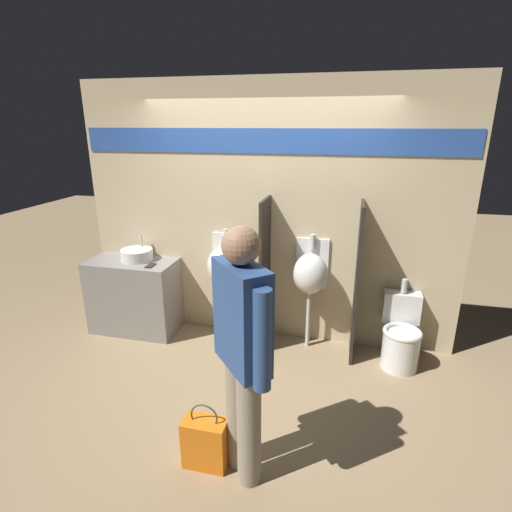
# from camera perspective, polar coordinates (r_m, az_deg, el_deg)

# --- Properties ---
(ground_plane) EXTENTS (16.00, 16.00, 0.00)m
(ground_plane) POSITION_cam_1_polar(r_m,az_deg,el_deg) (4.16, -0.57, -14.61)
(ground_plane) COLOR #997F5B
(display_wall) EXTENTS (3.96, 0.07, 2.70)m
(display_wall) POSITION_cam_1_polar(r_m,az_deg,el_deg) (4.17, 1.39, 5.91)
(display_wall) COLOR beige
(display_wall) RESTS_ON ground_plane
(sink_counter) EXTENTS (0.96, 0.50, 0.83)m
(sink_counter) POSITION_cam_1_polar(r_m,az_deg,el_deg) (4.73, -16.95, -5.44)
(sink_counter) COLOR gray
(sink_counter) RESTS_ON ground_plane
(sink_basin) EXTENTS (0.35, 0.35, 0.26)m
(sink_basin) POSITION_cam_1_polar(r_m,az_deg,el_deg) (4.58, -16.64, 0.20)
(sink_basin) COLOR white
(sink_basin) RESTS_ON sink_counter
(cell_phone) EXTENTS (0.07, 0.14, 0.01)m
(cell_phone) POSITION_cam_1_polar(r_m,az_deg,el_deg) (4.36, -14.82, -1.33)
(cell_phone) COLOR #232328
(cell_phone) RESTS_ON sink_counter
(divider_near_counter) EXTENTS (0.03, 0.44, 1.58)m
(divider_near_counter) POSITION_cam_1_polar(r_m,az_deg,el_deg) (4.09, 1.26, -2.74)
(divider_near_counter) COLOR #28231E
(divider_near_counter) RESTS_ON ground_plane
(divider_mid) EXTENTS (0.03, 0.44, 1.58)m
(divider_mid) POSITION_cam_1_polar(r_m,az_deg,el_deg) (4.01, 14.16, -3.76)
(divider_mid) COLOR #28231E
(divider_mid) RESTS_ON ground_plane
(urinal_near_counter) EXTENTS (0.35, 0.32, 1.20)m
(urinal_near_counter) POSITION_cam_1_polar(r_m,az_deg,el_deg) (4.26, -4.57, -1.50)
(urinal_near_counter) COLOR silver
(urinal_near_counter) RESTS_ON ground_plane
(urinal_far) EXTENTS (0.35, 0.32, 1.20)m
(urinal_far) POSITION_cam_1_polar(r_m,az_deg,el_deg) (4.08, 7.77, -2.51)
(urinal_far) COLOR silver
(urinal_far) RESTS_ON ground_plane
(toilet) EXTENTS (0.36, 0.53, 0.83)m
(toilet) POSITION_cam_1_polar(r_m,az_deg,el_deg) (4.20, 19.97, -10.81)
(toilet) COLOR white
(toilet) RESTS_ON ground_plane
(person_in_vest) EXTENTS (0.44, 0.48, 1.73)m
(person_in_vest) POSITION_cam_1_polar(r_m,az_deg,el_deg) (2.51, -1.98, -13.05)
(person_in_vest) COLOR gray
(person_in_vest) RESTS_ON ground_plane
(shopping_bag) EXTENTS (0.30, 0.17, 0.50)m
(shopping_bag) POSITION_cam_1_polar(r_m,az_deg,el_deg) (3.05, -7.30, -24.86)
(shopping_bag) COLOR orange
(shopping_bag) RESTS_ON ground_plane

